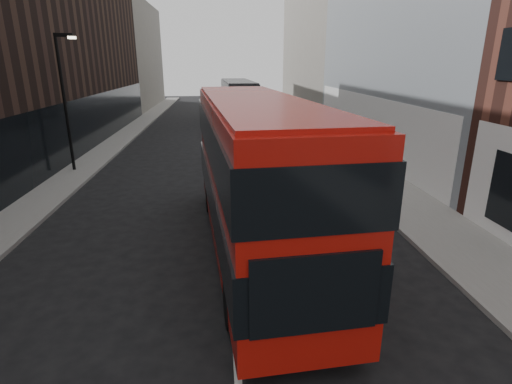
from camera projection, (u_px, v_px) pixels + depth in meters
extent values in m
cube|color=slate|center=(324.00, 142.00, 29.89)|extent=(3.00, 80.00, 0.15)
cube|color=slate|center=(113.00, 145.00, 28.60)|extent=(2.00, 80.00, 0.15)
cube|color=silver|center=(367.00, 125.00, 25.67)|extent=(0.35, 21.00, 3.80)
cube|color=slate|center=(321.00, 32.00, 45.45)|extent=(5.00, 24.00, 18.00)
cube|color=black|center=(73.00, 45.00, 30.90)|extent=(5.00, 24.00, 14.00)
cube|color=slate|center=(132.00, 56.00, 51.89)|extent=(5.00, 20.00, 13.00)
cylinder|color=black|center=(65.00, 105.00, 20.84)|extent=(0.16, 0.16, 7.00)
cube|color=black|center=(63.00, 35.00, 19.82)|extent=(0.90, 0.15, 0.18)
cube|color=#FFF2CC|center=(72.00, 38.00, 19.89)|extent=(0.35, 0.22, 0.12)
cube|color=#A7100A|center=(255.00, 173.00, 12.09)|extent=(3.68, 11.95, 4.28)
cube|color=black|center=(255.00, 195.00, 12.30)|extent=(3.80, 12.01, 1.18)
cube|color=black|center=(255.00, 136.00, 11.74)|extent=(3.80, 12.01, 1.18)
cube|color=black|center=(315.00, 295.00, 6.72)|extent=(2.27, 0.28, 1.50)
cube|color=black|center=(233.00, 150.00, 17.79)|extent=(2.27, 0.28, 1.50)
cube|color=#A7100A|center=(255.00, 100.00, 11.42)|extent=(3.53, 11.47, 0.12)
cylinder|color=black|center=(210.00, 199.00, 16.05)|extent=(0.41, 1.09, 1.07)
cylinder|color=black|center=(268.00, 195.00, 16.44)|extent=(0.41, 1.09, 1.07)
cylinder|color=black|center=(232.00, 306.00, 9.00)|extent=(0.41, 1.09, 1.07)
cylinder|color=black|center=(332.00, 295.00, 9.39)|extent=(0.41, 1.09, 1.07)
cube|color=black|center=(238.00, 99.00, 40.92)|extent=(3.37, 12.41, 3.46)
cube|color=black|center=(238.00, 101.00, 40.99)|extent=(3.50, 12.47, 1.23)
cube|color=black|center=(245.00, 106.00, 35.12)|extent=(2.38, 0.19, 1.56)
cube|color=black|center=(233.00, 95.00, 46.76)|extent=(2.38, 0.19, 1.56)
cube|color=black|center=(238.00, 81.00, 40.37)|extent=(3.24, 11.91, 0.12)
cylinder|color=black|center=(224.00, 111.00, 44.97)|extent=(0.39, 1.13, 1.12)
cylinder|color=black|center=(246.00, 110.00, 45.29)|extent=(0.39, 1.13, 1.12)
cylinder|color=black|center=(229.00, 120.00, 37.56)|extent=(0.39, 1.13, 1.12)
cylinder|color=black|center=(255.00, 120.00, 37.88)|extent=(0.39, 1.13, 1.12)
imported|color=black|center=(242.00, 151.00, 24.01)|extent=(2.07, 4.19, 1.37)
imported|color=gray|center=(241.00, 157.00, 22.53)|extent=(1.39, 3.95, 1.30)
imported|color=black|center=(266.00, 137.00, 28.59)|extent=(2.04, 4.60, 1.31)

